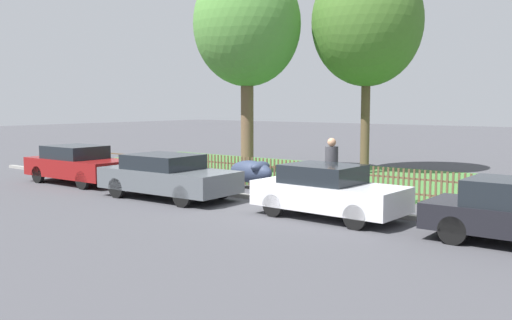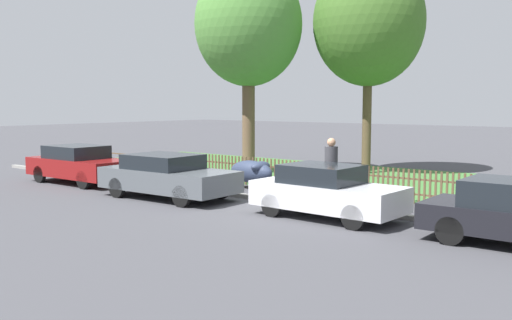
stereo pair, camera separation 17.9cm
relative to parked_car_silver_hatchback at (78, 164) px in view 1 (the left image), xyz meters
The scene contains 11 objects.
ground_plane 8.19m from the parked_car_silver_hatchback, ahead, with size 120.00×120.00×0.00m, color #424247.
kerb_stone 8.19m from the parked_car_silver_hatchback, ahead, with size 29.55×0.20×0.12m, color gray.
grass_strip 11.06m from the parked_car_silver_hatchback, 42.92° to the left, with size 29.55×8.27×0.01m, color #3D7033.
park_fence 8.77m from the parked_car_silver_hatchback, 22.76° to the left, with size 29.55×0.05×0.99m.
parked_car_silver_hatchback is the anchor object (origin of this frame).
parked_car_black_saloon 4.93m from the parked_car_silver_hatchback, ahead, with size 4.42×1.99×1.33m.
parked_car_navy_estate 10.28m from the parked_car_silver_hatchback, ahead, with size 3.87×1.77×1.34m.
covered_motorcycle 6.43m from the parked_car_silver_hatchback, 24.60° to the left, with size 1.86×0.87×0.97m.
tree_nearest_kerb 8.50m from the parked_car_silver_hatchback, 62.80° to the left, with size 4.30×4.30×8.49m.
tree_behind_motorcycle 12.49m from the parked_car_silver_hatchback, 53.05° to the left, with size 4.46×4.46×8.68m.
pedestrian_near_fence 9.46m from the parked_car_silver_hatchback, 12.87° to the left, with size 0.52×0.52×1.88m.
Camera 1 is at (9.40, -13.24, 2.87)m, focal length 40.00 mm.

